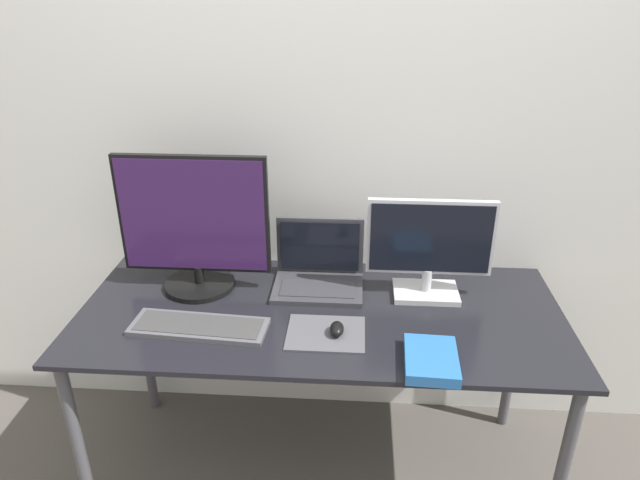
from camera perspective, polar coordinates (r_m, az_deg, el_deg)
name	(u,v)px	position (r m, az deg, el deg)	size (l,w,h in m)	color
wall_back	(328,135)	(2.19, 0.83, 10.43)	(7.00, 0.05, 2.50)	silver
desk	(320,329)	(2.03, 0.04, -8.92)	(1.67, 0.74, 0.74)	black
monitor_left	(194,227)	(2.08, -12.46, 1.29)	(0.54, 0.26, 0.51)	black
monitor_right	(429,248)	(2.04, 10.89, -0.79)	(0.44, 0.16, 0.37)	#B2B2B7
laptop	(319,271)	(2.12, -0.12, -3.07)	(0.33, 0.24, 0.24)	#333338
keyboard	(199,326)	(1.93, -12.00, -8.46)	(0.46, 0.18, 0.02)	#4C4C51
mousepad	(326,333)	(1.87, 0.59, -9.30)	(0.25, 0.20, 0.00)	#47474C
mouse	(337,329)	(1.86, 1.69, -8.88)	(0.05, 0.07, 0.04)	black
book	(431,360)	(1.76, 11.05, -11.68)	(0.17, 0.22, 0.04)	#235B9E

